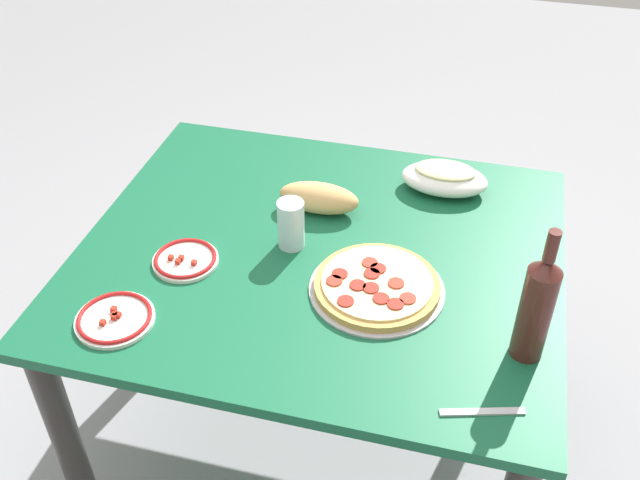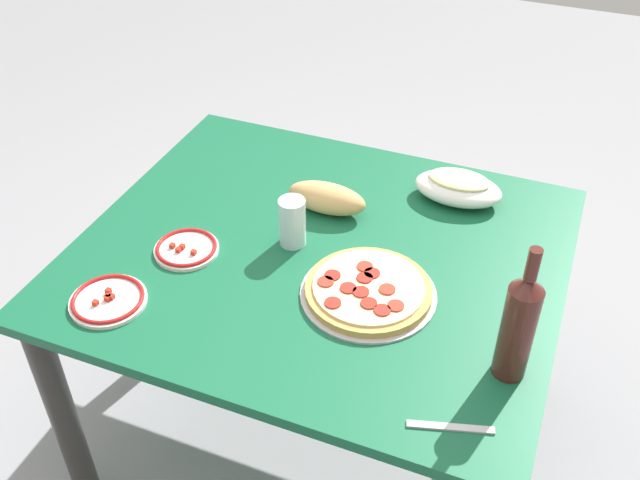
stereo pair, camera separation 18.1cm
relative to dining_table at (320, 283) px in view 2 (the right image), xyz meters
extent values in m
plane|color=gray|center=(0.00, 0.00, -0.62)|extent=(8.00, 8.00, 0.00)
cube|color=#145938|center=(0.00, 0.00, 0.10)|extent=(1.20, 1.03, 0.03)
cylinder|color=#33302D|center=(-0.54, -0.46, -0.27)|extent=(0.07, 0.07, 0.71)
cylinder|color=#33302D|center=(0.54, -0.46, -0.27)|extent=(0.07, 0.07, 0.71)
cylinder|color=#33302D|center=(0.54, 0.46, -0.27)|extent=(0.07, 0.07, 0.71)
cylinder|color=#B7B7BC|center=(-0.17, 0.12, 0.12)|extent=(0.32, 0.32, 0.01)
cylinder|color=tan|center=(-0.17, 0.12, 0.13)|extent=(0.30, 0.30, 0.02)
cylinder|color=beige|center=(-0.17, 0.12, 0.14)|extent=(0.26, 0.26, 0.01)
cylinder|color=maroon|center=(-0.16, 0.07, 0.15)|extent=(0.04, 0.04, 0.00)
cylinder|color=maroon|center=(-0.13, 0.14, 0.15)|extent=(0.04, 0.04, 0.00)
cylinder|color=#B22D1E|center=(-0.21, 0.11, 0.15)|extent=(0.04, 0.04, 0.00)
cylinder|color=maroon|center=(-0.19, 0.17, 0.15)|extent=(0.04, 0.04, 0.00)
cylinder|color=#B22D1E|center=(-0.25, 0.16, 0.15)|extent=(0.04, 0.04, 0.00)
cylinder|color=maroon|center=(-0.11, 0.20, 0.15)|extent=(0.04, 0.04, 0.00)
cylinder|color=maroon|center=(-0.15, 0.10, 0.15)|extent=(0.04, 0.04, 0.00)
cylinder|color=#B22D1E|center=(-0.14, 0.06, 0.15)|extent=(0.04, 0.04, 0.00)
cylinder|color=maroon|center=(-0.16, 0.15, 0.15)|extent=(0.04, 0.04, 0.00)
cylinder|color=#B22D1E|center=(-0.07, 0.14, 0.15)|extent=(0.04, 0.04, 0.00)
cylinder|color=maroon|center=(-0.22, 0.18, 0.15)|extent=(0.04, 0.04, 0.00)
cylinder|color=maroon|center=(-0.08, 0.12, 0.15)|extent=(0.04, 0.04, 0.00)
ellipsoid|color=white|center=(-0.27, -0.34, 0.15)|extent=(0.24, 0.15, 0.07)
ellipsoid|color=#AD2819|center=(-0.27, -0.34, 0.16)|extent=(0.20, 0.12, 0.03)
ellipsoid|color=beige|center=(-0.27, -0.34, 0.18)|extent=(0.17, 0.10, 0.02)
cylinder|color=#471E19|center=(-0.51, 0.23, 0.23)|extent=(0.07, 0.07, 0.23)
cone|color=#471E19|center=(-0.51, 0.23, 0.36)|extent=(0.07, 0.07, 0.03)
cylinder|color=#471E19|center=(-0.51, 0.23, 0.41)|extent=(0.03, 0.03, 0.07)
cylinder|color=silver|center=(0.07, 0.00, 0.18)|extent=(0.07, 0.07, 0.13)
cylinder|color=white|center=(0.31, 0.13, 0.12)|extent=(0.16, 0.16, 0.01)
torus|color=red|center=(0.31, 0.13, 0.13)|extent=(0.15, 0.15, 0.01)
cube|color=#AD2819|center=(0.34, 0.14, 0.13)|extent=(0.01, 0.01, 0.01)
cube|color=#AD2819|center=(0.28, 0.15, 0.13)|extent=(0.01, 0.01, 0.01)
cube|color=#AD2819|center=(0.32, 0.14, 0.13)|extent=(0.01, 0.01, 0.01)
cube|color=#AD2819|center=(0.32, 0.15, 0.13)|extent=(0.01, 0.01, 0.01)
cylinder|color=white|center=(0.38, 0.36, 0.12)|extent=(0.18, 0.18, 0.01)
torus|color=red|center=(0.38, 0.36, 0.13)|extent=(0.17, 0.17, 0.01)
cube|color=#AD2819|center=(0.38, 0.36, 0.13)|extent=(0.01, 0.01, 0.01)
cube|color=#AD2819|center=(0.40, 0.39, 0.13)|extent=(0.01, 0.01, 0.01)
cube|color=#AD2819|center=(0.38, 0.36, 0.13)|extent=(0.01, 0.01, 0.01)
cube|color=#AD2819|center=(0.38, 0.37, 0.13)|extent=(0.01, 0.01, 0.01)
cube|color=#AD2819|center=(0.39, 0.34, 0.13)|extent=(0.01, 0.01, 0.01)
ellipsoid|color=tan|center=(0.04, -0.16, 0.16)|extent=(0.22, 0.09, 0.08)
cube|color=#B7B7BC|center=(-0.44, 0.42, 0.12)|extent=(0.17, 0.06, 0.00)
camera|label=1|loc=(-0.35, 1.38, 1.28)|focal=40.75mm
camera|label=2|loc=(-0.53, 1.32, 1.28)|focal=40.75mm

